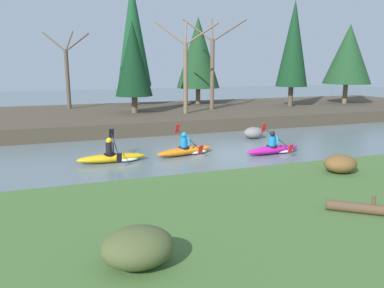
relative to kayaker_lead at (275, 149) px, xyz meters
The scene contains 18 objects.
ground_plane 2.35m from the kayaker_lead, 165.99° to the left, with size 90.00×90.00×0.00m, color slate.
riverbank_near 7.25m from the kayaker_lead, 108.23° to the right, with size 44.00×7.05×0.52m.
riverbank_far 11.30m from the kayaker_lead, 101.58° to the left, with size 44.00×11.03×0.77m.
conifer_tree_far_left 11.54m from the kayaker_lead, 113.93° to the left, with size 2.35×2.35×5.76m.
conifer_tree_left 16.37m from the kayaker_lead, 103.01° to the left, with size 2.56×2.56×9.28m.
conifer_tree_mid_left 14.77m from the kayaker_lead, 84.16° to the left, with size 3.38×3.38×6.64m.
conifer_tree_centre 13.51m from the kayaker_lead, 53.83° to the left, with size 2.30×2.30×7.60m.
conifer_tree_mid_right 17.02m from the kayaker_lead, 39.49° to the left, with size 3.68×3.68×6.14m.
bare_tree_upstream 16.49m from the kayaker_lead, 120.90° to the left, with size 3.03×2.99×5.45m.
bare_tree_mid_upstream 9.46m from the kayaker_lead, 98.43° to the left, with size 3.26×3.22×5.88m.
bare_tree_mid_downstream 10.84m from the kayaker_lead, 83.91° to the left, with size 3.49×3.45×6.32m.
shrub_clump_nearest 11.31m from the kayaker_lead, 132.89° to the right, with size 1.25×1.04×0.68m.
shrub_clump_second 4.90m from the kayaker_lead, 97.05° to the right, with size 1.05×0.88×0.57m.
kayaker_lead is the anchor object (origin of this frame).
kayaker_middle 3.89m from the kayaker_lead, 164.44° to the left, with size 2.78×2.05×1.20m.
kayaker_trailing 6.98m from the kayaker_lead, behind, with size 2.77×2.06×1.20m.
boulder_midstream 3.41m from the kayaker_lead, 77.89° to the left, with size 1.06×0.83×0.60m.
driftwood_log 8.08m from the kayaker_lead, 107.07° to the right, with size 1.44×1.16×0.44m.
Camera 1 is at (-6.44, -14.62, 3.88)m, focal length 35.00 mm.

